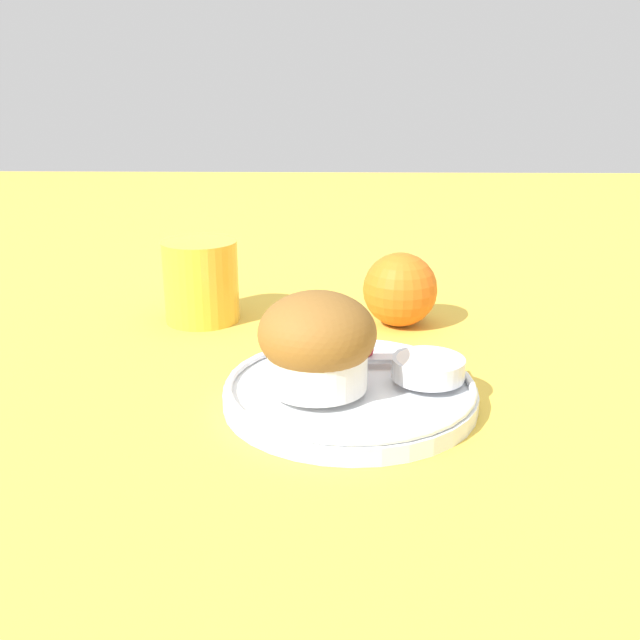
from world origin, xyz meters
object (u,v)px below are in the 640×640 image
muffin (317,342)px  orange_fruit (400,290)px  butter_knife (363,358)px  juice_glass (201,281)px

muffin → orange_fruit: bearing=68.6°
butter_knife → muffin: bearing=-126.5°
juice_glass → muffin: bearing=-59.2°
muffin → juice_glass: 0.25m
muffin → juice_glass: (-0.13, 0.22, -0.01)m
butter_knife → orange_fruit: 0.16m
muffin → juice_glass: size_ratio=1.05×
juice_glass → butter_knife: bearing=-44.3°
butter_knife → juice_glass: 0.23m
butter_knife → orange_fruit: orange_fruit is taller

